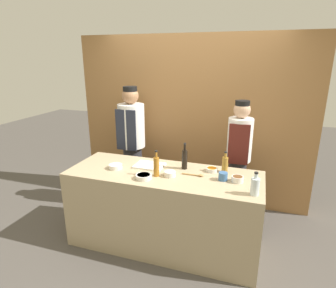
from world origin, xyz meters
TOP-DOWN VIEW (x-y plane):
  - ground_plane at (0.00, 0.00)m, footprint 14.00×14.00m
  - cabinet_wall at (0.00, 1.25)m, footprint 3.39×0.18m
  - counter at (0.00, 0.00)m, footprint 2.10×0.77m
  - sauce_bowl_white at (0.09, -0.07)m, footprint 0.12×0.12m
  - sauce_bowl_brown at (0.78, 0.01)m, footprint 0.12×0.12m
  - sauce_bowl_orange at (0.49, 0.20)m, footprint 0.13×0.13m
  - sauce_bowl_yellow at (-0.55, -0.06)m, footprint 0.15×0.15m
  - sauce_bowl_red at (-0.14, -0.21)m, footprint 0.17×0.17m
  - cutting_board at (-0.21, 0.12)m, footprint 0.33×0.25m
  - bottle_soy at (0.19, 0.18)m, footprint 0.06×0.06m
  - bottle_clear at (0.95, -0.23)m, footprint 0.08×0.08m
  - bottle_amber at (-0.04, -0.10)m, footprint 0.06×0.06m
  - bottle_vinegar at (0.63, 0.22)m, footprint 0.07×0.07m
  - cup_blue at (0.64, 0.01)m, footprint 0.09×0.09m
  - wooden_spoon at (0.35, 0.02)m, footprint 0.23×0.04m
  - chef_left at (-0.73, 0.76)m, footprint 0.36×0.36m
  - chef_right at (0.73, 0.76)m, footprint 0.30×0.30m

SIDE VIEW (x-z plane):
  - ground_plane at x=0.00m, z-range 0.00..0.00m
  - counter at x=0.00m, z-range 0.00..0.89m
  - chef_right at x=0.73m, z-range 0.08..1.68m
  - cutting_board at x=-0.21m, z-range 0.89..0.91m
  - wooden_spoon at x=0.35m, z-range 0.89..0.92m
  - sauce_bowl_orange at x=0.49m, z-range 0.89..0.93m
  - sauce_bowl_red at x=-0.14m, z-range 0.89..0.94m
  - sauce_bowl_yellow at x=-0.55m, z-range 0.89..0.94m
  - sauce_bowl_white at x=0.09m, z-range 0.90..0.95m
  - sauce_bowl_brown at x=0.78m, z-range 0.90..0.95m
  - cup_blue at x=0.64m, z-range 0.89..0.97m
  - chef_left at x=-0.73m, z-range 0.08..1.80m
  - bottle_clear at x=0.95m, z-range 0.87..1.09m
  - bottle_vinegar at x=0.63m, z-range 0.87..1.10m
  - bottle_amber at x=-0.04m, z-range 0.86..1.14m
  - bottle_soy at x=0.19m, z-range 0.86..1.16m
  - cabinet_wall at x=0.00m, z-range 0.00..2.40m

